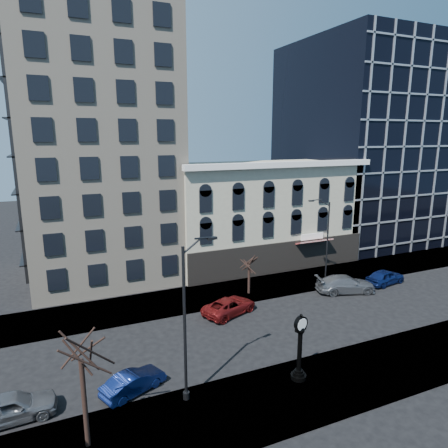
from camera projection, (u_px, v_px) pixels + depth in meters
name	position (u px, v px, depth m)	size (l,w,h in m)	color
ground	(221.00, 338.00, 30.68)	(160.00, 160.00, 0.00)	black
sidewalk_far	(188.00, 299.00, 37.83)	(160.00, 6.00, 0.12)	gray
sidewalk_near	(274.00, 399.00, 23.50)	(160.00, 6.00, 0.12)	gray
cream_tower	(94.00, 95.00, 41.01)	(15.90, 15.40, 42.50)	#BAAB95
victorian_row	(261.00, 213.00, 48.26)	(22.60, 11.19, 12.50)	#B7B296
glass_office	(365.00, 144.00, 58.78)	(20.00, 20.15, 28.00)	black
street_clock	(300.00, 350.00, 24.96)	(1.00, 1.00, 4.43)	black
street_lamp_near	(195.00, 277.00, 22.24)	(2.51, 0.83, 9.82)	black
street_lamp_far	(322.00, 219.00, 40.51)	(2.26, 0.98, 9.04)	black
bare_tree_near	(79.00, 340.00, 18.67)	(4.43, 4.43, 7.61)	black
bare_tree_far	(249.00, 259.00, 38.40)	(2.66, 2.66, 4.57)	black
car_near_a	(11.00, 407.00, 21.64)	(1.90, 4.73, 1.61)	#595B60
car_near_b	(134.00, 382.00, 24.08)	(1.40, 4.02, 1.33)	#0C194C
car_far_a	(229.00, 306.00, 34.70)	(2.37, 5.15, 1.43)	maroon
car_far_b	(346.00, 284.00, 39.47)	(2.37, 5.82, 1.69)	#595B60
car_far_c	(385.00, 277.00, 41.65)	(1.86, 4.63, 1.58)	#0C194C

